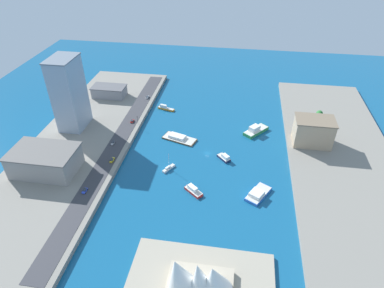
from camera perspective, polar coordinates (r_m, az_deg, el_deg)
The scene contains 23 objects.
ground_plane at distance 232.63m, azimuth 2.64°, elevation -1.57°, with size 440.00×440.00×0.00m, color #145684.
quay_west at distance 241.91m, azimuth 24.39°, elevation -3.07°, with size 70.00×240.00×3.20m, color gray.
quay_east at distance 255.10m, azimuth -17.89°, elevation 0.65°, with size 70.00×240.00×3.20m, color gray.
road_strip at distance 244.32m, azimuth -12.48°, elevation 0.47°, with size 11.86×228.00×0.15m, color #38383D.
ferry_green_doubledeck at distance 257.53m, azimuth 10.80°, elevation 2.33°, with size 19.53×21.21×6.36m.
barge_flat_brown at distance 246.18m, azimuth -2.28°, elevation 1.04°, with size 26.49×17.01×3.04m.
patrol_launch_navy at distance 226.92m, azimuth 5.52°, elevation -2.29°, with size 10.08×10.45×4.16m.
water_taxi_orange at distance 285.25m, azimuth -4.54°, elevation 6.13°, with size 15.69×6.80×4.02m.
sailboat_small_white at distance 218.37m, azimuth -3.98°, elevation -4.10°, with size 7.20×10.36×12.19m.
tugboat_red at distance 201.06m, azimuth 0.25°, elevation -7.90°, with size 12.35×11.44×4.04m.
catamaran_blue at distance 202.72m, azimuth 11.16°, elevation -8.31°, with size 16.50×20.32×4.00m.
apartment_midrise_tan at distance 246.53m, azimuth 19.94°, elevation 2.04°, with size 26.51×18.22×19.15m.
carpark_squat_concrete at distance 227.21m, azimuth -23.75°, elevation -2.59°, with size 40.13×26.39×15.16m.
tower_tall_glass at distance 259.57m, azimuth -20.21°, elevation 8.06°, with size 17.51×25.03×53.50m.
warehouse_low_gray at distance 306.85m, azimuth -13.92°, elevation 8.72°, with size 29.11×15.72×9.29m.
hatchback_blue at distance 206.90m, azimuth -17.81°, elevation -7.55°, with size 2.06×4.50×1.49m.
sedan_silver at distance 241.93m, azimuth -13.31°, elevation 0.21°, with size 1.79×4.52×1.67m.
van_white at distance 298.84m, azimuth -7.61°, elevation 7.94°, with size 2.10×4.74×1.57m.
taxi_yellow_cab at distance 225.53m, azimuth -13.44°, elevation -2.67°, with size 1.92×5.22×1.60m.
pickup_red at distance 264.58m, azimuth -10.14°, elevation 3.87°, with size 2.18×4.40×1.53m.
traffic_light_waterfront at distance 260.07m, azimuth -9.29°, elevation 4.26°, with size 0.36×0.36×6.50m.
opera_landmark at distance 152.13m, azimuth 0.94°, elevation -22.10°, with size 31.20×23.32×19.94m.
park_tree_cluster at distance 274.51m, azimuth 20.77°, elevation 4.50°, with size 8.57×14.62×10.18m.
Camera 1 is at (-18.19, 186.33, 138.08)m, focal length 31.30 mm.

